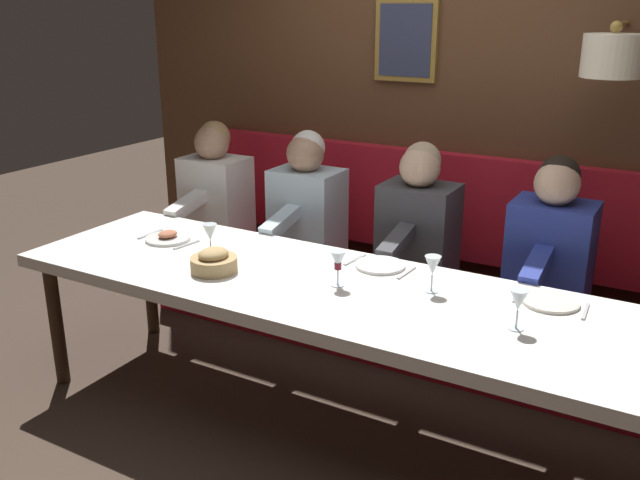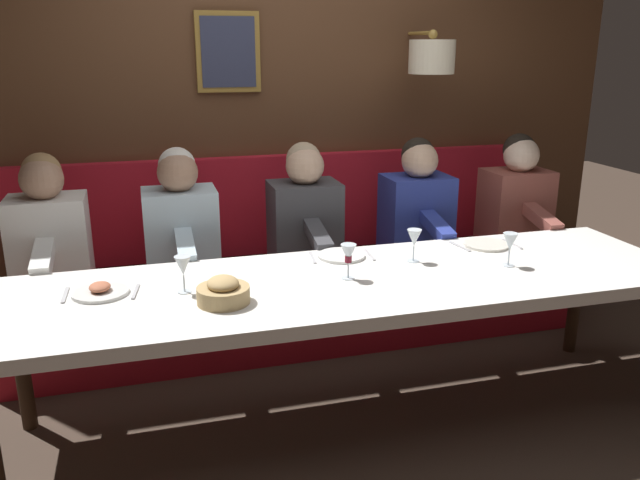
% 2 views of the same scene
% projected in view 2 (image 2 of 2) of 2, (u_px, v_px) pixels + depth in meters
% --- Properties ---
extents(ground_plane, '(12.00, 12.00, 0.00)m').
position_uv_depth(ground_plane, '(350.00, 419.00, 3.15)').
color(ground_plane, '#423328').
extents(dining_table, '(0.90, 3.22, 0.74)m').
position_uv_depth(dining_table, '(352.00, 289.00, 2.95)').
color(dining_table, silver).
rests_on(dining_table, ground_plane).
extents(banquette_bench, '(0.52, 3.42, 0.45)m').
position_uv_depth(banquette_bench, '(305.00, 308.00, 3.90)').
color(banquette_bench, red).
rests_on(banquette_bench, ground_plane).
extents(back_wall_panel, '(0.59, 4.62, 2.90)m').
position_uv_depth(back_wall_panel, '(283.00, 111.00, 4.10)').
color(back_wall_panel, '#51331E').
rests_on(back_wall_panel, ground_plane).
extents(diner_nearest, '(0.60, 0.40, 0.79)m').
position_uv_depth(diner_nearest, '(516.00, 200.00, 4.08)').
color(diner_nearest, '#934C42').
rests_on(diner_nearest, banquette_bench).
extents(diner_near, '(0.60, 0.40, 0.79)m').
position_uv_depth(diner_near, '(417.00, 207.00, 3.90)').
color(diner_near, '#283893').
rests_on(diner_near, banquette_bench).
extents(diner_middle, '(0.60, 0.40, 0.79)m').
position_uv_depth(diner_middle, '(305.00, 215.00, 3.72)').
color(diner_middle, '#3D3D42').
rests_on(diner_middle, banquette_bench).
extents(diner_far, '(0.60, 0.40, 0.79)m').
position_uv_depth(diner_far, '(181.00, 224.00, 3.54)').
color(diner_far, silver).
rests_on(diner_far, banquette_bench).
extents(diner_farthest, '(0.60, 0.40, 0.79)m').
position_uv_depth(diner_farthest, '(49.00, 234.00, 3.36)').
color(diner_farthest, white).
rests_on(diner_farthest, banquette_bench).
extents(place_setting_0, '(0.24, 0.32, 0.05)m').
position_uv_depth(place_setting_0, '(100.00, 291.00, 2.74)').
color(place_setting_0, silver).
rests_on(place_setting_0, dining_table).
extents(place_setting_1, '(0.24, 0.32, 0.01)m').
position_uv_depth(place_setting_1, '(486.00, 245.00, 3.40)').
color(place_setting_1, silver).
rests_on(place_setting_1, dining_table).
extents(place_setting_2, '(0.24, 0.32, 0.01)m').
position_uv_depth(place_setting_2, '(341.00, 256.00, 3.22)').
color(place_setting_2, white).
rests_on(place_setting_2, dining_table).
extents(wine_glass_0, '(0.07, 0.07, 0.16)m').
position_uv_depth(wine_glass_0, '(348.00, 254.00, 2.89)').
color(wine_glass_0, silver).
rests_on(wine_glass_0, dining_table).
extents(wine_glass_1, '(0.07, 0.07, 0.16)m').
position_uv_depth(wine_glass_1, '(183.00, 267.00, 2.73)').
color(wine_glass_1, silver).
rests_on(wine_glass_1, dining_table).
extents(wine_glass_2, '(0.07, 0.07, 0.16)m').
position_uv_depth(wine_glass_2, '(510.00, 243.00, 3.06)').
color(wine_glass_2, silver).
rests_on(wine_glass_2, dining_table).
extents(wine_glass_3, '(0.07, 0.07, 0.16)m').
position_uv_depth(wine_glass_3, '(414.00, 239.00, 3.12)').
color(wine_glass_3, silver).
rests_on(wine_glass_3, dining_table).
extents(bread_bowl, '(0.22, 0.22, 0.12)m').
position_uv_depth(bread_bowl, '(223.00, 292.00, 2.63)').
color(bread_bowl, tan).
rests_on(bread_bowl, dining_table).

